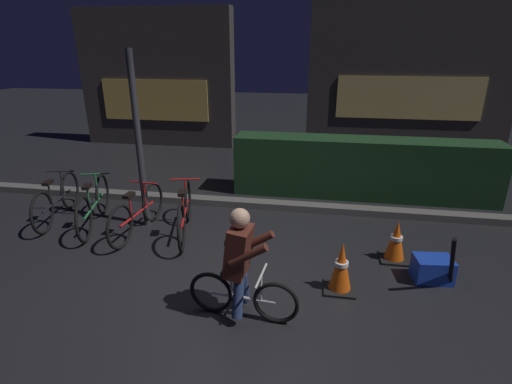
{
  "coord_description": "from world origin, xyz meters",
  "views": [
    {
      "loc": [
        1.01,
        -4.09,
        2.7
      ],
      "look_at": [
        0.2,
        0.6,
        0.9
      ],
      "focal_mm": 27.19,
      "sensor_mm": 36.0,
      "label": 1
    }
  ],
  "objects_px": {
    "street_post": "(139,143)",
    "blue_crate": "(432,269)",
    "parked_bike_leftmost": "(57,200)",
    "closed_umbrella": "(452,263)",
    "cyclist": "(241,264)",
    "parked_bike_center_right": "(185,212)",
    "parked_bike_center_left": "(137,213)",
    "parked_bike_left_mid": "(94,205)",
    "traffic_cone_far": "(396,241)",
    "traffic_cone_near": "(341,268)"
  },
  "relations": [
    {
      "from": "street_post",
      "to": "cyclist",
      "type": "relative_size",
      "value": 2.15
    },
    {
      "from": "street_post",
      "to": "traffic_cone_near",
      "type": "height_order",
      "value": "street_post"
    },
    {
      "from": "traffic_cone_near",
      "to": "closed_umbrella",
      "type": "bearing_deg",
      "value": 6.95
    },
    {
      "from": "traffic_cone_near",
      "to": "street_post",
      "type": "bearing_deg",
      "value": 156.6
    },
    {
      "from": "cyclist",
      "to": "closed_umbrella",
      "type": "xyz_separation_m",
      "value": [
        2.28,
        0.8,
        -0.24
      ]
    },
    {
      "from": "parked_bike_center_left",
      "to": "traffic_cone_far",
      "type": "relative_size",
      "value": 2.83
    },
    {
      "from": "traffic_cone_near",
      "to": "cyclist",
      "type": "bearing_deg",
      "value": -148.23
    },
    {
      "from": "parked_bike_center_right",
      "to": "traffic_cone_near",
      "type": "distance_m",
      "value": 2.52
    },
    {
      "from": "parked_bike_leftmost",
      "to": "parked_bike_center_left",
      "type": "distance_m",
      "value": 1.54
    },
    {
      "from": "cyclist",
      "to": "parked_bike_leftmost",
      "type": "bearing_deg",
      "value": 156.45
    },
    {
      "from": "closed_umbrella",
      "to": "traffic_cone_near",
      "type": "bearing_deg",
      "value": -55.54
    },
    {
      "from": "street_post",
      "to": "blue_crate",
      "type": "bearing_deg",
      "value": -12.32
    },
    {
      "from": "traffic_cone_far",
      "to": "blue_crate",
      "type": "bearing_deg",
      "value": -48.6
    },
    {
      "from": "street_post",
      "to": "parked_bike_leftmost",
      "type": "bearing_deg",
      "value": -177.64
    },
    {
      "from": "parked_bike_center_left",
      "to": "parked_bike_left_mid",
      "type": "bearing_deg",
      "value": 85.58
    },
    {
      "from": "parked_bike_left_mid",
      "to": "blue_crate",
      "type": "height_order",
      "value": "parked_bike_left_mid"
    },
    {
      "from": "parked_bike_center_left",
      "to": "closed_umbrella",
      "type": "bearing_deg",
      "value": -97.48
    },
    {
      "from": "parked_bike_center_left",
      "to": "cyclist",
      "type": "distance_m",
      "value": 2.56
    },
    {
      "from": "street_post",
      "to": "parked_bike_center_right",
      "type": "xyz_separation_m",
      "value": [
        0.73,
        -0.21,
        -0.98
      ]
    },
    {
      "from": "parked_bike_leftmost",
      "to": "traffic_cone_near",
      "type": "height_order",
      "value": "parked_bike_leftmost"
    },
    {
      "from": "blue_crate",
      "to": "traffic_cone_far",
      "type": "bearing_deg",
      "value": 131.4
    },
    {
      "from": "traffic_cone_near",
      "to": "closed_umbrella",
      "type": "relative_size",
      "value": 0.73
    },
    {
      "from": "parked_bike_leftmost",
      "to": "parked_bike_center_right",
      "type": "height_order",
      "value": "parked_bike_center_right"
    },
    {
      "from": "blue_crate",
      "to": "cyclist",
      "type": "relative_size",
      "value": 0.35
    },
    {
      "from": "parked_bike_leftmost",
      "to": "traffic_cone_far",
      "type": "bearing_deg",
      "value": -105.71
    },
    {
      "from": "street_post",
      "to": "traffic_cone_near",
      "type": "distance_m",
      "value": 3.43
    },
    {
      "from": "traffic_cone_far",
      "to": "street_post",
      "type": "bearing_deg",
      "value": 172.78
    },
    {
      "from": "closed_umbrella",
      "to": "parked_bike_center_right",
      "type": "bearing_deg",
      "value": -77.51
    },
    {
      "from": "street_post",
      "to": "blue_crate",
      "type": "height_order",
      "value": "street_post"
    },
    {
      "from": "parked_bike_left_mid",
      "to": "traffic_cone_far",
      "type": "distance_m",
      "value": 4.53
    },
    {
      "from": "cyclist",
      "to": "parked_bike_center_right",
      "type": "bearing_deg",
      "value": 130.26
    },
    {
      "from": "traffic_cone_near",
      "to": "blue_crate",
      "type": "xyz_separation_m",
      "value": [
        1.12,
        0.4,
        -0.15
      ]
    },
    {
      "from": "street_post",
      "to": "blue_crate",
      "type": "distance_m",
      "value": 4.38
    },
    {
      "from": "parked_bike_center_right",
      "to": "cyclist",
      "type": "height_order",
      "value": "cyclist"
    },
    {
      "from": "parked_bike_leftmost",
      "to": "closed_umbrella",
      "type": "bearing_deg",
      "value": -111.95
    },
    {
      "from": "street_post",
      "to": "parked_bike_leftmost",
      "type": "relative_size",
      "value": 1.64
    },
    {
      "from": "parked_bike_leftmost",
      "to": "parked_bike_center_left",
      "type": "bearing_deg",
      "value": -110.26
    },
    {
      "from": "traffic_cone_far",
      "to": "parked_bike_left_mid",
      "type": "bearing_deg",
      "value": 176.4
    },
    {
      "from": "cyclist",
      "to": "closed_umbrella",
      "type": "height_order",
      "value": "cyclist"
    },
    {
      "from": "parked_bike_center_right",
      "to": "traffic_cone_far",
      "type": "distance_m",
      "value": 3.03
    },
    {
      "from": "street_post",
      "to": "traffic_cone_near",
      "type": "bearing_deg",
      "value": -23.4
    },
    {
      "from": "traffic_cone_far",
      "to": "cyclist",
      "type": "relative_size",
      "value": 0.45
    },
    {
      "from": "parked_bike_left_mid",
      "to": "blue_crate",
      "type": "distance_m",
      "value": 4.95
    },
    {
      "from": "parked_bike_center_right",
      "to": "street_post",
      "type": "bearing_deg",
      "value": 59.64
    },
    {
      "from": "blue_crate",
      "to": "cyclist",
      "type": "bearing_deg",
      "value": -154.15
    },
    {
      "from": "parked_bike_left_mid",
      "to": "traffic_cone_far",
      "type": "height_order",
      "value": "parked_bike_left_mid"
    },
    {
      "from": "blue_crate",
      "to": "traffic_cone_near",
      "type": "bearing_deg",
      "value": -160.28
    },
    {
      "from": "street_post",
      "to": "parked_bike_center_left",
      "type": "bearing_deg",
      "value": -87.94
    },
    {
      "from": "closed_umbrella",
      "to": "traffic_cone_far",
      "type": "bearing_deg",
      "value": -116.61
    },
    {
      "from": "parked_bike_leftmost",
      "to": "cyclist",
      "type": "bearing_deg",
      "value": -129.76
    }
  ]
}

